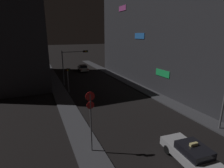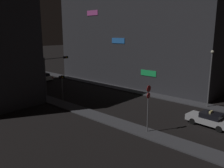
% 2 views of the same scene
% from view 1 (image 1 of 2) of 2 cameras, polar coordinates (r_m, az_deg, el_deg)
% --- Properties ---
extents(sidewalk_left, '(2.05, 56.48, 0.13)m').
position_cam_1_polar(sidewalk_left, '(28.80, -16.62, -1.72)').
color(sidewalk_left, '#424247').
rests_on(sidewalk_left, ground_plane).
extents(sidewalk_right, '(2.05, 56.48, 0.13)m').
position_cam_1_polar(sidewalk_right, '(32.31, 4.93, 0.75)').
color(sidewalk_right, '#424247').
rests_on(sidewalk_right, ground_plane).
extents(building_facade_left, '(9.68, 20.87, 16.22)m').
position_cam_1_polar(building_facade_left, '(36.87, -28.82, 13.42)').
color(building_facade_left, '#333338').
rests_on(building_facade_left, ground_plane).
extents(building_facade_right, '(10.71, 31.36, 17.42)m').
position_cam_1_polar(building_facade_right, '(33.27, 16.94, 15.63)').
color(building_facade_right, '#333338').
rests_on(building_facade_right, ground_plane).
extents(taxi, '(2.15, 4.58, 1.62)m').
position_cam_1_polar(taxi, '(13.60, 23.97, -19.76)').
color(taxi, '#B7B7BC').
rests_on(taxi, ground_plane).
extents(far_car, '(2.04, 4.54, 1.42)m').
position_cam_1_polar(far_car, '(42.18, -9.24, 5.04)').
color(far_car, silver).
rests_on(far_car, ground_plane).
extents(traffic_light_overhead, '(4.38, 0.42, 5.73)m').
position_cam_1_polar(traffic_light_overhead, '(30.78, -12.48, 7.40)').
color(traffic_light_overhead, slate).
rests_on(traffic_light_overhead, ground_plane).
extents(traffic_light_left_kerb, '(0.80, 0.42, 3.60)m').
position_cam_1_polar(traffic_light_left_kerb, '(26.73, -13.87, 2.78)').
color(traffic_light_left_kerb, slate).
rests_on(traffic_light_left_kerb, ground_plane).
extents(sign_pole_left, '(0.64, 0.10, 4.49)m').
position_cam_1_polar(sign_pole_left, '(12.62, -6.77, -10.09)').
color(sign_pole_left, slate).
rests_on(sign_pole_left, sidewalk_left).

